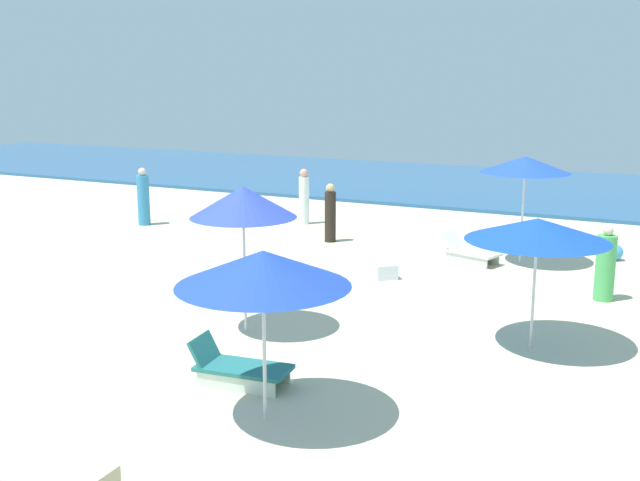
# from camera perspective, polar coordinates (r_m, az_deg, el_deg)

# --- Properties ---
(ocean) EXTENTS (60.00, 11.52, 0.12)m
(ocean) POSITION_cam_1_polar(r_m,az_deg,el_deg) (32.12, 10.32, 4.08)
(ocean) COLOR #275789
(ocean) RESTS_ON ground_plane
(umbrella_1) EXTENTS (2.12, 2.12, 2.60)m
(umbrella_1) POSITION_cam_1_polar(r_m,az_deg,el_deg) (19.00, 14.80, 5.40)
(umbrella_1) COLOR silver
(umbrella_1) RESTS_ON ground_plane
(lounge_chair_1_0) EXTENTS (1.55, 1.02, 0.69)m
(lounge_chair_1_0) POSITION_cam_1_polar(r_m,az_deg,el_deg) (19.21, 10.84, -0.81)
(lounge_chair_1_0) COLOR silver
(lounge_chair_1_0) RESTS_ON ground_plane
(umbrella_2) EXTENTS (2.29, 2.29, 2.32)m
(umbrella_2) POSITION_cam_1_polar(r_m,az_deg,el_deg) (10.00, -4.20, -2.05)
(umbrella_2) COLOR silver
(umbrella_2) RESTS_ON ground_plane
(lounge_chair_2_0) EXTENTS (1.53, 0.81, 0.68)m
(lounge_chair_2_0) POSITION_cam_1_polar(r_m,az_deg,el_deg) (11.74, -6.05, -9.23)
(lounge_chair_2_0) COLOR silver
(lounge_chair_2_0) RESTS_ON ground_plane
(umbrella_3) EXTENTS (1.87, 1.87, 2.62)m
(umbrella_3) POSITION_cam_1_polar(r_m,az_deg,el_deg) (13.51, -5.65, 2.82)
(umbrella_3) COLOR silver
(umbrella_3) RESTS_ON ground_plane
(umbrella_4) EXTENTS (2.36, 2.36, 2.22)m
(umbrella_4) POSITION_cam_1_polar(r_m,az_deg,el_deg) (13.17, 15.64, 0.77)
(umbrella_4) COLOR silver
(umbrella_4) RESTS_ON ground_plane
(beachgoer_0) EXTENTS (0.32, 0.32, 1.68)m
(beachgoer_0) POSITION_cam_1_polar(r_m,az_deg,el_deg) (23.56, -1.18, 3.17)
(beachgoer_0) COLOR white
(beachgoer_0) RESTS_ON ground_plane
(beachgoer_1) EXTENTS (0.34, 0.34, 1.60)m
(beachgoer_1) POSITION_cam_1_polar(r_m,az_deg,el_deg) (21.08, 0.76, 1.95)
(beachgoer_1) COLOR black
(beachgoer_1) RESTS_ON ground_plane
(beachgoer_2) EXTENTS (0.49, 0.49, 1.54)m
(beachgoer_2) POSITION_cam_1_polar(r_m,az_deg,el_deg) (16.71, 20.17, -1.79)
(beachgoer_2) COLOR #4AAF5C
(beachgoer_2) RESTS_ON ground_plane
(beachgoer_5) EXTENTS (0.51, 0.51, 1.73)m
(beachgoer_5) POSITION_cam_1_polar(r_m,az_deg,el_deg) (24.00, -12.81, 3.02)
(beachgoer_5) COLOR #3484BC
(beachgoer_5) RESTS_ON ground_plane
(cooler_box_0) EXTENTS (0.62, 0.61, 0.33)m
(cooler_box_0) POSITION_cam_1_polar(r_m,az_deg,el_deg) (17.49, 4.80, -2.27)
(cooler_box_0) COLOR silver
(cooler_box_0) RESTS_ON ground_plane
(beach_ball_1) EXTENTS (0.39, 0.39, 0.39)m
(beach_ball_1) POSITION_cam_1_polar(r_m,az_deg,el_deg) (20.44, 20.80, -0.82)
(beach_ball_1) COLOR #3F8BCD
(beach_ball_1) RESTS_ON ground_plane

